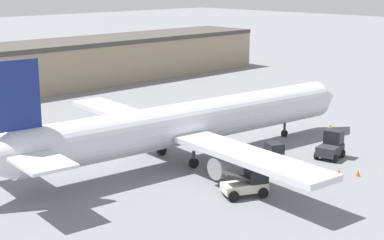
{
  "coord_description": "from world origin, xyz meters",
  "views": [
    {
      "loc": [
        -36.56,
        -37.9,
        16.46
      ],
      "look_at": [
        0.0,
        0.0,
        3.65
      ],
      "focal_mm": 55.0,
      "sensor_mm": 36.0,
      "label": 1
    }
  ],
  "objects_px": {
    "ground_crew_worker": "(330,132)",
    "baggage_tug": "(331,146)",
    "safety_cone_near": "(339,172)",
    "safety_cone_far": "(358,173)",
    "belt_loader_truck": "(248,183)",
    "pushback_tug": "(269,155)",
    "airplane": "(184,124)"
  },
  "relations": [
    {
      "from": "ground_crew_worker",
      "to": "baggage_tug",
      "type": "distance_m",
      "value": 6.2
    },
    {
      "from": "baggage_tug",
      "to": "safety_cone_near",
      "type": "bearing_deg",
      "value": -150.36
    },
    {
      "from": "safety_cone_near",
      "to": "baggage_tug",
      "type": "bearing_deg",
      "value": 40.79
    },
    {
      "from": "safety_cone_far",
      "to": "baggage_tug",
      "type": "bearing_deg",
      "value": 57.91
    },
    {
      "from": "baggage_tug",
      "to": "safety_cone_far",
      "type": "xyz_separation_m",
      "value": [
        -2.86,
        -4.56,
        -0.86
      ]
    },
    {
      "from": "belt_loader_truck",
      "to": "safety_cone_near",
      "type": "distance_m",
      "value": 9.63
    },
    {
      "from": "pushback_tug",
      "to": "safety_cone_near",
      "type": "height_order",
      "value": "pushback_tug"
    },
    {
      "from": "pushback_tug",
      "to": "safety_cone_far",
      "type": "distance_m",
      "value": 7.88
    },
    {
      "from": "pushback_tug",
      "to": "airplane",
      "type": "bearing_deg",
      "value": 145.22
    },
    {
      "from": "ground_crew_worker",
      "to": "safety_cone_near",
      "type": "bearing_deg",
      "value": -165.45
    },
    {
      "from": "ground_crew_worker",
      "to": "belt_loader_truck",
      "type": "distance_m",
      "value": 18.86
    },
    {
      "from": "pushback_tug",
      "to": "safety_cone_near",
      "type": "bearing_deg",
      "value": -49.66
    },
    {
      "from": "safety_cone_near",
      "to": "safety_cone_far",
      "type": "bearing_deg",
      "value": -51.73
    },
    {
      "from": "ground_crew_worker",
      "to": "safety_cone_far",
      "type": "bearing_deg",
      "value": -157.41
    },
    {
      "from": "ground_crew_worker",
      "to": "pushback_tug",
      "type": "xyz_separation_m",
      "value": [
        -11.07,
        -0.85,
        0.01
      ]
    },
    {
      "from": "airplane",
      "to": "pushback_tug",
      "type": "bearing_deg",
      "value": -49.52
    },
    {
      "from": "pushback_tug",
      "to": "safety_cone_far",
      "type": "relative_size",
      "value": 6.16
    },
    {
      "from": "ground_crew_worker",
      "to": "pushback_tug",
      "type": "relative_size",
      "value": 0.51
    },
    {
      "from": "belt_loader_truck",
      "to": "safety_cone_far",
      "type": "bearing_deg",
      "value": 7.48
    },
    {
      "from": "belt_loader_truck",
      "to": "baggage_tug",
      "type": "bearing_deg",
      "value": 30.81
    },
    {
      "from": "airplane",
      "to": "belt_loader_truck",
      "type": "relative_size",
      "value": 11.02
    },
    {
      "from": "belt_loader_truck",
      "to": "safety_cone_near",
      "type": "relative_size",
      "value": 6.91
    },
    {
      "from": "baggage_tug",
      "to": "airplane",
      "type": "bearing_deg",
      "value": 127.6
    },
    {
      "from": "ground_crew_worker",
      "to": "safety_cone_far",
      "type": "relative_size",
      "value": 3.13
    },
    {
      "from": "ground_crew_worker",
      "to": "belt_loader_truck",
      "type": "bearing_deg",
      "value": 171.32
    },
    {
      "from": "belt_loader_truck",
      "to": "pushback_tug",
      "type": "relative_size",
      "value": 1.12
    },
    {
      "from": "airplane",
      "to": "baggage_tug",
      "type": "distance_m",
      "value": 13.94
    },
    {
      "from": "belt_loader_truck",
      "to": "safety_cone_far",
      "type": "height_order",
      "value": "belt_loader_truck"
    },
    {
      "from": "airplane",
      "to": "ground_crew_worker",
      "type": "bearing_deg",
      "value": -13.69
    },
    {
      "from": "safety_cone_far",
      "to": "pushback_tug",
      "type": "bearing_deg",
      "value": 113.22
    },
    {
      "from": "airplane",
      "to": "belt_loader_truck",
      "type": "height_order",
      "value": "airplane"
    },
    {
      "from": "baggage_tug",
      "to": "safety_cone_near",
      "type": "relative_size",
      "value": 5.53
    }
  ]
}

